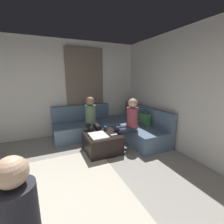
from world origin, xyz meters
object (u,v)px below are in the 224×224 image
object	(u,v)px
sectional_couch	(113,127)
game_remote	(114,135)
coffee_mug	(106,128)
person_on_couch_back	(129,121)
person_on_couch_side	(92,118)
ottoman	(102,143)

from	to	relation	value
sectional_couch	game_remote	size ratio (longest dim) A/B	17.00
sectional_couch	coffee_mug	xyz separation A→B (m)	(0.48, -0.43, 0.19)
person_on_couch_back	person_on_couch_side	size ratio (longest dim) A/B	1.00
ottoman	game_remote	distance (m)	0.36
ottoman	coffee_mug	bearing A→B (deg)	140.71
coffee_mug	game_remote	xyz separation A→B (m)	(0.40, 0.04, -0.04)
person_on_couch_back	coffee_mug	bearing A→B (deg)	61.02
sectional_couch	person_on_couch_back	world-z (taller)	person_on_couch_back
sectional_couch	game_remote	world-z (taller)	sectional_couch
person_on_couch_side	coffee_mug	bearing A→B (deg)	125.61
coffee_mug	person_on_couch_side	world-z (taller)	person_on_couch_side
person_on_couch_back	ottoman	bearing A→B (deg)	85.65
person_on_couch_back	sectional_couch	bearing A→B (deg)	4.19
ottoman	coffee_mug	xyz separation A→B (m)	(-0.22, 0.18, 0.26)
ottoman	person_on_couch_side	world-z (taller)	person_on_couch_side
person_on_couch_back	person_on_couch_side	bearing A→B (deg)	50.29
person_on_couch_back	person_on_couch_side	distance (m)	0.95
ottoman	person_on_couch_back	distance (m)	0.81
ottoman	sectional_couch	bearing A→B (deg)	138.81
sectional_couch	ottoman	size ratio (longest dim) A/B	3.36
sectional_couch	ottoman	distance (m)	0.93
game_remote	person_on_couch_back	world-z (taller)	person_on_couch_back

